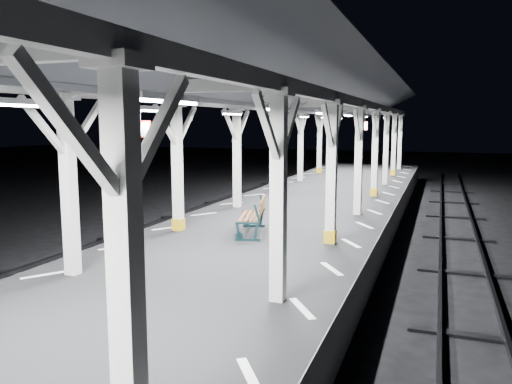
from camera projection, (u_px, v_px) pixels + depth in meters
The scene contains 8 objects.
ground at pixel (217, 303), 10.60m from camera, with size 120.00×120.00×0.00m, color black.
platform at pixel (216, 280), 10.53m from camera, with size 6.00×50.00×1.00m, color black.
hazard_stripes_left at pixel (118, 247), 11.30m from camera, with size 1.00×48.00×0.01m, color silver.
hazard_stripes_right at pixel (332, 269), 9.62m from camera, with size 1.00×48.00×0.01m, color silver.
track_left at pixel (32, 275), 12.30m from camera, with size 2.20×60.00×0.16m.
track_right at pixel (472, 334), 8.87m from camera, with size 2.20×60.00×0.16m.
canopy at pixel (214, 85), 9.95m from camera, with size 5.40×49.00×4.65m.
bench_mid at pixel (255, 215), 12.62m from camera, with size 1.04×1.78×0.91m.
Camera 1 is at (4.31, -9.25, 3.80)m, focal length 35.00 mm.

